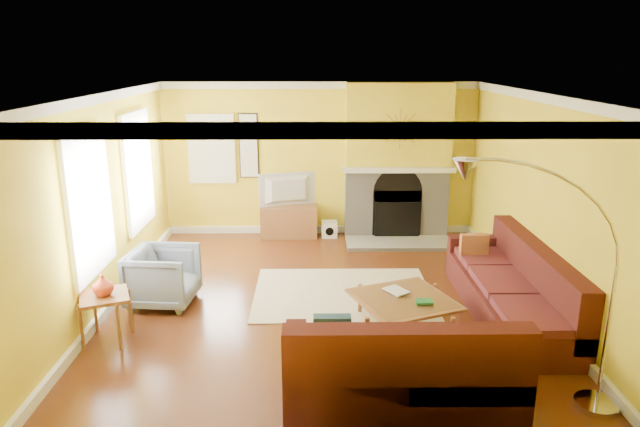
{
  "coord_description": "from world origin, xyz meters",
  "views": [
    {
      "loc": [
        -0.12,
        -6.99,
        3.17
      ],
      "look_at": [
        -0.03,
        0.4,
        1.08
      ],
      "focal_mm": 32.0,
      "sensor_mm": 36.0,
      "label": 1
    }
  ],
  "objects_px": {
    "sectional_sofa": "(425,295)",
    "media_console": "(289,221)",
    "armchair": "(163,277)",
    "arc_lamp": "(541,292)",
    "side_table": "(107,318)",
    "coffee_table": "(403,314)"
  },
  "relations": [
    {
      "from": "media_console",
      "to": "arc_lamp",
      "type": "xyz_separation_m",
      "value": [
        2.42,
        -5.2,
        0.89
      ]
    },
    {
      "from": "sectional_sofa",
      "to": "armchair",
      "type": "height_order",
      "value": "sectional_sofa"
    },
    {
      "from": "sectional_sofa",
      "to": "side_table",
      "type": "distance_m",
      "value": 3.65
    },
    {
      "from": "coffee_table",
      "to": "media_console",
      "type": "bearing_deg",
      "value": 112.23
    },
    {
      "from": "coffee_table",
      "to": "media_console",
      "type": "xyz_separation_m",
      "value": [
        -1.49,
        3.64,
        0.07
      ]
    },
    {
      "from": "coffee_table",
      "to": "armchair",
      "type": "distance_m",
      "value": 3.11
    },
    {
      "from": "armchair",
      "to": "sectional_sofa",
      "type": "bearing_deg",
      "value": -98.47
    },
    {
      "from": "sectional_sofa",
      "to": "coffee_table",
      "type": "xyz_separation_m",
      "value": [
        -0.24,
        0.02,
        -0.24
      ]
    },
    {
      "from": "sectional_sofa",
      "to": "coffee_table",
      "type": "height_order",
      "value": "sectional_sofa"
    },
    {
      "from": "media_console",
      "to": "armchair",
      "type": "distance_m",
      "value": 3.24
    },
    {
      "from": "sectional_sofa",
      "to": "armchair",
      "type": "relative_size",
      "value": 4.4
    },
    {
      "from": "side_table",
      "to": "sectional_sofa",
      "type": "bearing_deg",
      "value": 3.1
    },
    {
      "from": "media_console",
      "to": "arc_lamp",
      "type": "height_order",
      "value": "arc_lamp"
    },
    {
      "from": "armchair",
      "to": "arc_lamp",
      "type": "xyz_separation_m",
      "value": [
        3.93,
        -2.34,
        0.79
      ]
    },
    {
      "from": "sectional_sofa",
      "to": "side_table",
      "type": "bearing_deg",
      "value": -176.9
    },
    {
      "from": "armchair",
      "to": "arc_lamp",
      "type": "distance_m",
      "value": 4.65
    },
    {
      "from": "sectional_sofa",
      "to": "media_console",
      "type": "relative_size",
      "value": 3.64
    },
    {
      "from": "sectional_sofa",
      "to": "arc_lamp",
      "type": "relative_size",
      "value": 1.56
    },
    {
      "from": "sectional_sofa",
      "to": "media_console",
      "type": "bearing_deg",
      "value": 115.28
    },
    {
      "from": "coffee_table",
      "to": "side_table",
      "type": "xyz_separation_m",
      "value": [
        -3.4,
        -0.22,
        0.08
      ]
    },
    {
      "from": "side_table",
      "to": "arc_lamp",
      "type": "bearing_deg",
      "value": -17.23
    },
    {
      "from": "armchair",
      "to": "side_table",
      "type": "bearing_deg",
      "value": 163.81
    }
  ]
}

